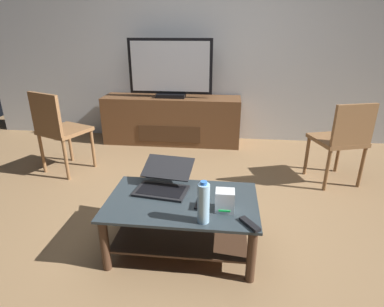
# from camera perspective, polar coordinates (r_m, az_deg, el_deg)

# --- Properties ---
(ground_plane) EXTENTS (7.68, 7.68, 0.00)m
(ground_plane) POSITION_cam_1_polar(r_m,az_deg,el_deg) (2.69, -0.22, -12.29)
(ground_plane) COLOR olive
(back_wall) EXTENTS (6.40, 0.12, 2.80)m
(back_wall) POSITION_cam_1_polar(r_m,az_deg,el_deg) (4.48, 3.34, 20.44)
(back_wall) COLOR silver
(back_wall) RESTS_ON ground
(coffee_table) EXTENTS (1.04, 0.64, 0.40)m
(coffee_table) POSITION_cam_1_polar(r_m,az_deg,el_deg) (2.27, -1.79, -11.23)
(coffee_table) COLOR #2D383D
(coffee_table) RESTS_ON ground
(media_cabinet) EXTENTS (1.86, 0.46, 0.64)m
(media_cabinet) POSITION_cam_1_polar(r_m,az_deg,el_deg) (4.38, -3.67, 6.08)
(media_cabinet) COLOR brown
(media_cabinet) RESTS_ON ground
(television) EXTENTS (1.09, 0.20, 0.75)m
(television) POSITION_cam_1_polar(r_m,az_deg,el_deg) (4.23, -3.95, 14.94)
(television) COLOR black
(television) RESTS_ON media_cabinet
(dining_chair) EXTENTS (0.55, 0.55, 0.87)m
(dining_chair) POSITION_cam_1_polar(r_m,az_deg,el_deg) (3.44, 25.61, 2.54)
(dining_chair) COLOR brown
(dining_chair) RESTS_ON ground
(side_chair) EXTENTS (0.58, 0.58, 0.91)m
(side_chair) POSITION_cam_1_polar(r_m,az_deg,el_deg) (3.65, -23.12, 4.34)
(side_chair) COLOR brown
(side_chair) RESTS_ON ground
(laptop) EXTENTS (0.42, 0.44, 0.18)m
(laptop) POSITION_cam_1_polar(r_m,az_deg,el_deg) (2.34, -5.08, -5.00)
(laptop) COLOR black
(laptop) RESTS_ON coffee_table
(router_box) EXTENTS (0.12, 0.11, 0.14)m
(router_box) POSITION_cam_1_polar(r_m,az_deg,el_deg) (2.07, 5.97, -8.47)
(router_box) COLOR silver
(router_box) RESTS_ON coffee_table
(water_bottle_near) EXTENTS (0.07, 0.07, 0.28)m
(water_bottle_near) POSITION_cam_1_polar(r_m,az_deg,el_deg) (1.91, 2.10, -8.95)
(water_bottle_near) COLOR #99C6E5
(water_bottle_near) RESTS_ON coffee_table
(cell_phone) EXTENTS (0.09, 0.15, 0.01)m
(cell_phone) POSITION_cam_1_polar(r_m,az_deg,el_deg) (2.15, 1.70, -9.13)
(cell_phone) COLOR black
(cell_phone) RESTS_ON coffee_table
(tv_remote) EXTENTS (0.13, 0.16, 0.02)m
(tv_remote) POSITION_cam_1_polar(r_m,az_deg,el_deg) (1.98, 10.43, -12.47)
(tv_remote) COLOR black
(tv_remote) RESTS_ON coffee_table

